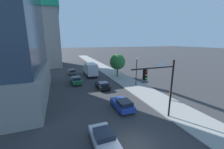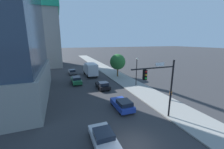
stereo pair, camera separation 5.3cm
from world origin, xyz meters
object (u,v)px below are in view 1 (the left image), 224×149
car_blue (123,104)px  pedestrian_orange_shirt (171,95)px  car_silver (104,138)px  car_gray (72,71)px  car_green (76,80)px  street_lamp (137,67)px  construction_building (38,31)px  box_truck (90,69)px  car_black (103,85)px  traffic_light_pole (161,81)px  street_tree (117,62)px

car_blue → pedestrian_orange_shirt: pedestrian_orange_shirt is taller
car_silver → car_gray: bearing=90.0°
car_green → pedestrian_orange_shirt: 18.85m
car_gray → car_blue: bearing=-79.8°
street_lamp → car_silver: (-11.13, -13.66, -3.15)m
construction_building → box_truck: construction_building is taller
car_black → car_gray: bearing=106.0°
traffic_light_pole → car_black: traffic_light_pole is taller
construction_building → car_gray: bearing=-62.7°
pedestrian_orange_shirt → car_silver: bearing=-156.5°
traffic_light_pole → car_black: size_ratio=1.66×
street_tree → pedestrian_orange_shirt: (1.76, -16.45, -2.85)m
car_black → car_blue: 8.89m
construction_building → car_black: construction_building is taller
construction_building → car_blue: construction_building is taller
car_black → box_truck: bearing=90.0°
construction_building → box_truck: size_ratio=4.15×
traffic_light_pole → car_blue: bearing=126.5°
car_silver → pedestrian_orange_shirt: size_ratio=2.47×
construction_building → traffic_light_pole: size_ratio=4.35×
traffic_light_pole → street_tree: traffic_light_pole is taller
car_gray → box_truck: box_truck is taller
car_gray → car_silver: car_gray is taller
box_truck → pedestrian_orange_shirt: box_truck is taller
car_black → pedestrian_orange_shirt: pedestrian_orange_shirt is taller
car_blue → pedestrian_orange_shirt: (7.95, -0.04, 0.25)m
street_tree → car_silver: bearing=-115.7°
pedestrian_orange_shirt → car_gray: bearing=117.1°
pedestrian_orange_shirt → traffic_light_pole: bearing=-144.8°
traffic_light_pole → car_gray: traffic_light_pole is taller
street_tree → car_silver: 24.36m
construction_building → traffic_light_pole: 48.45m
car_black → pedestrian_orange_shirt: (7.95, -8.93, 0.29)m
street_tree → car_blue: bearing=-110.7°
construction_building → car_silver: size_ratio=7.22×
car_green → car_black: car_green is taller
traffic_light_pole → car_gray: size_ratio=1.49×
car_gray → car_silver: 29.16m
car_black → car_blue: bearing=-90.0°
traffic_light_pole → street_lamp: bearing=71.2°
car_blue → box_truck: box_truck is taller
car_blue → car_silver: size_ratio=1.01×
car_gray → street_lamp: bearing=-54.3°
car_green → pedestrian_orange_shirt: size_ratio=2.93×
car_gray → pedestrian_orange_shirt: size_ratio=2.75×
car_green → box_truck: 7.04m
street_tree → car_black: street_tree is taller
street_tree → box_truck: 7.32m
construction_building → car_black: 36.97m
construction_building → car_black: size_ratio=7.23×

